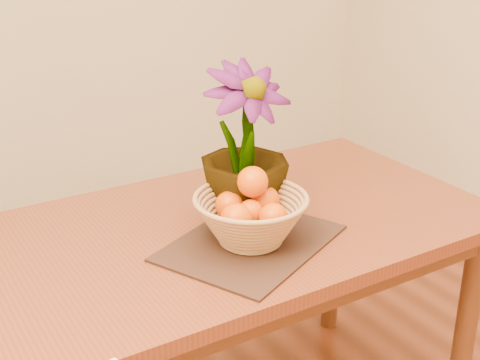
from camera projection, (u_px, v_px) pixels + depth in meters
table at (237, 249)px, 1.87m from camera, size 1.40×0.80×0.75m
placemat at (251, 243)px, 1.71m from camera, size 0.54×0.49×0.01m
wicker_basket at (251, 221)px, 1.69m from camera, size 0.29×0.29×0.12m
orange_pile at (251, 205)px, 1.68m from camera, size 0.20×0.19×0.14m
potted_plant at (244, 146)px, 1.76m from camera, size 0.26×0.26×0.43m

